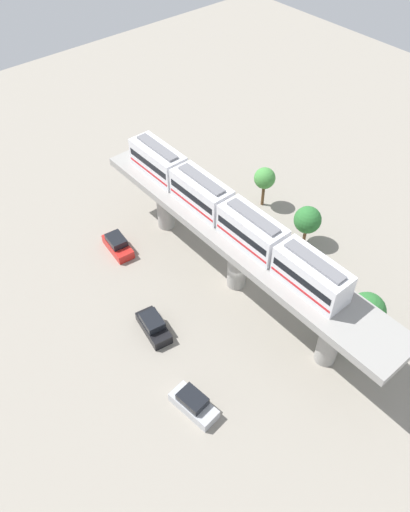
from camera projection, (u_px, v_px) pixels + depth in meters
The scene contains 9 objects.
ground_plane at pixel (236, 283), 51.95m from camera, with size 120.00×120.00×0.00m, color gray.
viaduct at pixel (239, 245), 48.08m from camera, with size 5.20×35.80×6.88m.
train at pixel (226, 211), 46.98m from camera, with size 2.64×27.45×3.24m.
parked_car_silver at pixel (193, 404), 41.77m from camera, with size 2.28×4.38×1.76m.
parked_car_black at pixel (153, 326), 47.29m from camera, with size 2.49×4.44×1.76m.
parked_car_red at pixel (118, 245), 54.82m from camera, with size 2.27×4.38×1.76m.
tree_near_viaduct at pixel (367, 311), 45.62m from camera, with size 3.43×3.43×4.76m.
tree_mid_lot at pixel (265, 179), 58.05m from camera, with size 2.46×2.46×5.07m.
tree_far_corner at pixel (308, 220), 53.94m from camera, with size 2.93×2.93×4.70m.
Camera 1 is at (-24.64, -24.25, 39.01)m, focal length 35.92 mm.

